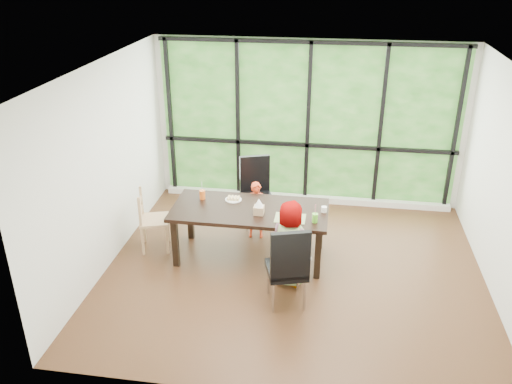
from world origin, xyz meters
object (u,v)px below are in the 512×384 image
chair_interior_leather (287,264)px  plate_far (233,200)px  chair_end_beech (154,220)px  child_toddler (256,210)px  white_mug (324,209)px  green_cup (315,218)px  orange_cup (202,195)px  plate_near (291,219)px  chair_window_leather (257,193)px  tissue_box (259,210)px  child_older (292,244)px  dining_table (250,233)px

chair_interior_leather → plate_far: bearing=-70.5°
chair_end_beech → child_toddler: chair_end_beech is taller
child_toddler → plate_far: (-0.27, -0.36, 0.32)m
chair_interior_leather → white_mug: size_ratio=14.07×
chair_interior_leather → green_cup: (0.28, 0.72, 0.27)m
chair_end_beech → white_mug: 2.39m
green_cup → white_mug: green_cup is taller
orange_cup → white_mug: 1.70m
child_toddler → green_cup: child_toddler is taller
plate_near → chair_window_leather: bearing=118.1°
plate_near → tissue_box: (-0.43, 0.09, 0.05)m
plate_near → orange_cup: 1.35m
child_older → green_cup: size_ratio=9.65×
tissue_box → chair_interior_leather: bearing=-61.1°
chair_interior_leather → tissue_box: size_ratio=8.14×
chair_window_leather → white_mug: size_ratio=14.07×
plate_near → tissue_box: tissue_box is taller
orange_cup → tissue_box: size_ratio=0.97×
child_toddler → chair_interior_leather: bearing=-73.8°
chair_interior_leather → child_older: size_ratio=0.94×
dining_table → green_cup: (0.89, -0.25, 0.43)m
dining_table → plate_far: plate_far is taller
dining_table → green_cup: size_ratio=17.68×
chair_end_beech → tissue_box: bearing=-112.3°
child_older → child_toddler: bearing=-41.7°
chair_end_beech → child_toddler: (1.38, 0.56, -0.01)m
plate_near → green_cup: 0.32m
green_cup → child_toddler: bearing=136.9°
white_mug → child_older: bearing=-122.0°
dining_table → chair_end_beech: chair_end_beech is taller
chair_interior_leather → child_toddler: (-0.60, 1.55, -0.10)m
orange_cup → green_cup: orange_cup is taller
chair_end_beech → green_cup: 2.31m
orange_cup → white_mug: size_ratio=1.68×
chair_window_leather → tissue_box: size_ratio=8.14×
plate_near → orange_cup: bearing=161.6°
child_toddler → tissue_box: size_ratio=6.58×
dining_table → child_toddler: size_ratio=2.41×
white_mug → tissue_box: bearing=-167.4°
child_toddler → green_cup: bearing=-48.2°
green_cup → plate_near: bearing=175.5°
chair_window_leather → plate_far: bearing=-126.2°
white_mug → tissue_box: (-0.85, -0.19, 0.02)m
chair_end_beech → green_cup: size_ratio=7.56×
plate_far → chair_end_beech: bearing=-169.8°
child_older → orange_cup: 1.54m
white_mug → plate_far: bearing=172.3°
dining_table → plate_near: plate_near is taller
orange_cup → plate_near: bearing=-18.4°
dining_table → white_mug: (0.99, 0.05, 0.41)m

